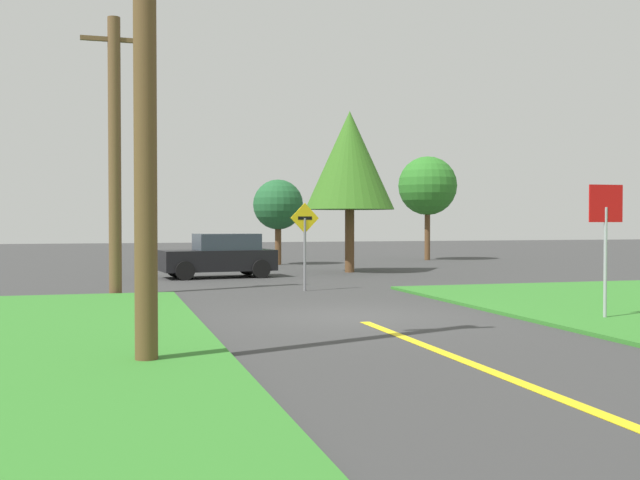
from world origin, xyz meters
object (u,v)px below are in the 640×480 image
Objects in this scene: stop_sign at (606,225)px; oak_tree_right at (428,186)px; utility_pole_near at (145,57)px; utility_pole_mid at (115,154)px; oak_tree_left at (278,205)px; direction_sign at (305,236)px; pine_tree_center at (350,161)px; car_approaching_junction at (220,256)px.

stop_sign is 25.12m from oak_tree_right.
stop_sign is 9.94m from utility_pole_near.
stop_sign is at bearing -105.49° from oak_tree_right.
utility_pole_mid is 15.52m from oak_tree_left.
oak_tree_left reaches higher than stop_sign.
utility_pole_near is 10.81m from utility_pole_mid.
utility_pole_mid is at bearing 177.55° from direction_sign.
direction_sign is 13.92m from oak_tree_left.
utility_pole_near is at bearing -88.21° from utility_pole_mid.
oak_tree_left is 6.53m from pine_tree_center.
utility_pole_mid reaches higher than oak_tree_right.
direction_sign is at bearing -61.14° from stop_sign.
oak_tree_left is (2.23, 13.69, 1.24)m from direction_sign.
utility_pole_mid reaches higher than car_approaching_junction.
utility_pole_mid is at bearing -141.61° from pine_tree_center.
pine_tree_center reaches higher than oak_tree_right.
car_approaching_junction is 16.26m from oak_tree_right.
car_approaching_junction is at bearing -117.14° from oak_tree_left.
stop_sign is at bearing 13.88° from utility_pole_near.
oak_tree_right is at bearing -104.01° from stop_sign.
direction_sign is at bearing -124.62° from oak_tree_right.
oak_tree_left is (7.66, 13.45, -1.09)m from utility_pole_mid.
utility_pole_near reaches higher than utility_pole_mid.
oak_tree_right is at bearing 14.09° from oak_tree_left.
utility_pole_near is 1.11× the size of utility_pole_mid.
car_approaching_junction is 6.82m from pine_tree_center.
pine_tree_center is at bearing -87.03° from stop_sign.
oak_tree_right is at bearing 49.41° from pine_tree_center.
oak_tree_left is 0.62× the size of pine_tree_center.
utility_pole_mid is 1.89× the size of oak_tree_left.
car_approaching_junction is (-5.92, 14.37, -1.19)m from stop_sign.
car_approaching_junction is 6.39m from direction_sign.
pine_tree_center is at bearing -171.41° from car_approaching_junction.
direction_sign is 19.44m from oak_tree_right.
stop_sign is 16.05m from pine_tree_center.
car_approaching_junction is 0.55× the size of utility_pole_mid.
utility_pole_near is 12.05m from direction_sign.
utility_pole_near is at bearing 72.01° from car_approaching_junction.
direction_sign is at bearing -116.96° from pine_tree_center.
pine_tree_center is at bearing 63.76° from utility_pole_near.
pine_tree_center is at bearing -130.59° from oak_tree_right.
pine_tree_center is (5.51, 1.47, 3.74)m from car_approaching_junction.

